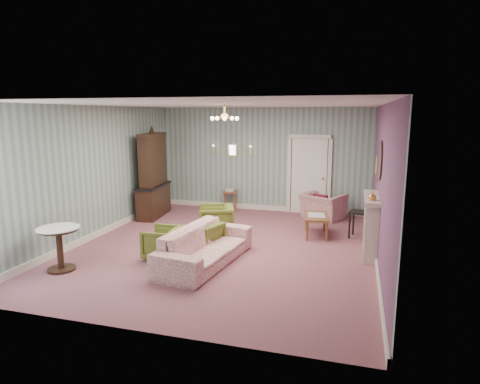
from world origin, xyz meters
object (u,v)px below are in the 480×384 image
(wingback_chair, at_px, (323,202))
(sofa_chintz, at_px, (205,240))
(dresser, at_px, (153,173))
(fireplace, at_px, (371,225))
(coffee_table, at_px, (316,225))
(pedestal_table, at_px, (60,249))
(olive_chair_c, at_px, (216,219))
(olive_chair_a, at_px, (163,241))
(side_table_black, at_px, (359,225))
(olive_chair_b, at_px, (204,235))

(wingback_chair, bearing_deg, sofa_chintz, 91.88)
(dresser, height_order, fireplace, dresser)
(coffee_table, distance_m, pedestal_table, 5.31)
(dresser, height_order, pedestal_table, dresser)
(olive_chair_c, distance_m, dresser, 2.66)
(olive_chair_a, xyz_separation_m, sofa_chintz, (0.87, -0.04, 0.12))
(sofa_chintz, distance_m, side_table_black, 3.64)
(olive_chair_b, distance_m, sofa_chintz, 0.71)
(coffee_table, bearing_deg, side_table_black, 6.16)
(sofa_chintz, xyz_separation_m, dresser, (-2.58, 2.96, 0.73))
(dresser, distance_m, fireplace, 5.76)
(olive_chair_c, relative_size, fireplace, 0.55)
(sofa_chintz, height_order, pedestal_table, sofa_chintz)
(olive_chair_c, relative_size, wingback_chair, 0.76)
(side_table_black, bearing_deg, olive_chair_a, -146.53)
(dresser, bearing_deg, coffee_table, -14.41)
(dresser, xyz_separation_m, pedestal_table, (0.25, -3.99, -0.79))
(side_table_black, bearing_deg, wingback_chair, 120.55)
(olive_chair_a, distance_m, fireplace, 4.04)
(olive_chair_b, xyz_separation_m, fireplace, (3.20, 0.75, 0.25))
(olive_chair_c, bearing_deg, wingback_chair, 114.94)
(olive_chair_c, height_order, coffee_table, olive_chair_c)
(coffee_table, bearing_deg, sofa_chintz, -127.77)
(wingback_chair, distance_m, side_table_black, 1.79)
(pedestal_table, bearing_deg, sofa_chintz, 23.61)
(sofa_chintz, bearing_deg, side_table_black, -40.71)
(olive_chair_a, xyz_separation_m, side_table_black, (3.59, 2.37, -0.03))
(fireplace, bearing_deg, sofa_chintz, -154.51)
(olive_chair_c, xyz_separation_m, sofa_chintz, (0.38, -1.69, 0.07))
(wingback_chair, xyz_separation_m, dresser, (-4.39, -0.99, 0.74))
(sofa_chintz, bearing_deg, wingback_chair, -16.88)
(olive_chair_b, distance_m, wingback_chair, 3.91)
(olive_chair_b, height_order, sofa_chintz, sofa_chintz)
(fireplace, bearing_deg, side_table_black, 101.67)
(olive_chair_a, xyz_separation_m, coffee_table, (2.67, 2.27, -0.09))
(coffee_table, bearing_deg, olive_chair_a, -139.54)
(olive_chair_c, distance_m, sofa_chintz, 1.74)
(olive_chair_c, xyz_separation_m, wingback_chair, (2.19, 2.26, 0.06))
(olive_chair_b, bearing_deg, wingback_chair, 165.71)
(olive_chair_a, distance_m, dresser, 3.49)
(coffee_table, xyz_separation_m, pedestal_table, (-4.13, -3.33, 0.15))
(olive_chair_a, relative_size, wingback_chair, 0.66)
(wingback_chair, distance_m, fireplace, 2.80)
(olive_chair_c, xyz_separation_m, fireplace, (3.31, -0.30, 0.19))
(fireplace, xyz_separation_m, pedestal_table, (-5.26, -2.42, -0.19))
(olive_chair_b, bearing_deg, sofa_chintz, 41.32)
(olive_chair_a, xyz_separation_m, olive_chair_c, (0.49, 1.65, 0.05))
(wingback_chair, relative_size, coffee_table, 1.07)
(sofa_chintz, distance_m, fireplace, 3.24)
(olive_chair_c, distance_m, side_table_black, 3.18)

